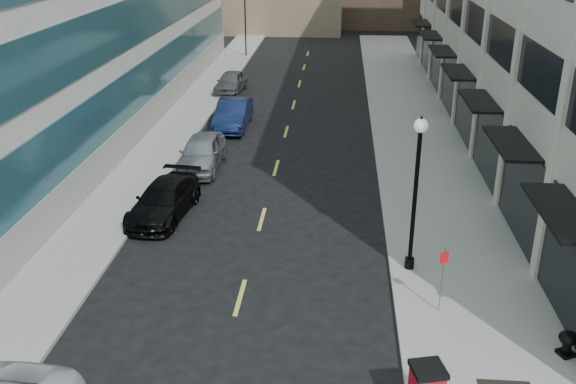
% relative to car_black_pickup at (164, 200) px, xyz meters
% --- Properties ---
extents(sidewalk_right, '(5.00, 80.00, 0.15)m').
position_rel_car_black_pickup_xyz_m(sidewalk_right, '(11.57, 6.00, -0.64)').
color(sidewalk_right, '#9B988D').
rests_on(sidewalk_right, ground).
extents(sidewalk_left, '(3.00, 80.00, 0.15)m').
position_rel_car_black_pickup_xyz_m(sidewalk_left, '(-2.43, 6.00, -0.64)').
color(sidewalk_left, '#9B988D').
rests_on(sidewalk_left, ground).
extents(road_centerline, '(0.15, 68.20, 0.01)m').
position_rel_car_black_pickup_xyz_m(road_centerline, '(4.07, 3.00, -0.71)').
color(road_centerline, '#D8CC4C').
rests_on(road_centerline, ground).
extents(car_black_pickup, '(2.55, 5.11, 1.43)m').
position_rel_car_black_pickup_xyz_m(car_black_pickup, '(0.00, 0.00, 0.00)').
color(car_black_pickup, black).
rests_on(car_black_pickup, ground).
extents(car_silver_sedan, '(1.98, 4.86, 1.65)m').
position_rel_car_black_pickup_xyz_m(car_silver_sedan, '(0.40, 5.65, 0.11)').
color(car_silver_sedan, '#92959A').
rests_on(car_silver_sedan, ground).
extents(car_blue_sedan, '(1.77, 5.07, 1.67)m').
position_rel_car_black_pickup_xyz_m(car_blue_sedan, '(0.87, 12.55, 0.12)').
color(car_blue_sedan, '#121E45').
rests_on(car_blue_sedan, ground).
extents(car_grey_sedan, '(2.15, 4.53, 1.50)m').
position_rel_car_black_pickup_xyz_m(car_grey_sedan, '(-0.67, 21.00, 0.03)').
color(car_grey_sedan, slate).
rests_on(car_grey_sedan, ground).
extents(lamppost, '(0.46, 0.46, 5.56)m').
position_rel_car_black_pickup_xyz_m(lamppost, '(9.75, -3.84, 2.70)').
color(lamppost, black).
rests_on(lamppost, sidewalk_right).
extents(sign_post, '(0.26, 0.11, 2.22)m').
position_rel_car_black_pickup_xyz_m(sign_post, '(10.42, -6.50, 0.88)').
color(sign_post, slate).
rests_on(sign_post, sidewalk_right).
extents(urn_planter, '(0.55, 0.55, 0.76)m').
position_rel_car_black_pickup_xyz_m(urn_planter, '(13.67, -8.45, -0.10)').
color(urn_planter, black).
rests_on(urn_planter, sidewalk_right).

